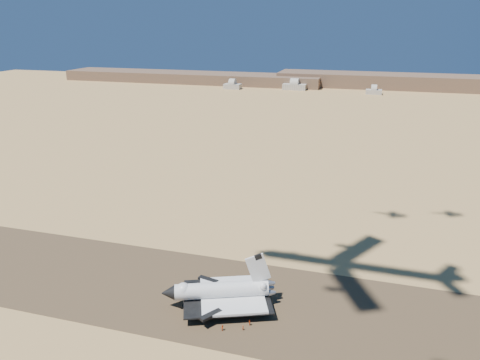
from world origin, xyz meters
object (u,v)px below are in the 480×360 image
(shuttle, at_px, (221,292))
(crew_a, at_px, (243,328))
(crew_b, at_px, (223,328))
(crew_c, at_px, (250,323))

(shuttle, relative_size, crew_a, 22.86)
(shuttle, height_order, crew_a, shuttle)
(crew_b, bearing_deg, shuttle, 13.66)
(crew_a, height_order, crew_c, crew_c)
(shuttle, xyz_separation_m, crew_a, (10.35, -10.34, -3.88))
(shuttle, distance_m, crew_b, 13.59)
(crew_a, relative_size, crew_c, 0.90)
(shuttle, distance_m, crew_a, 15.14)
(shuttle, height_order, crew_b, shuttle)
(crew_a, xyz_separation_m, crew_b, (-5.63, -1.84, 0.13))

